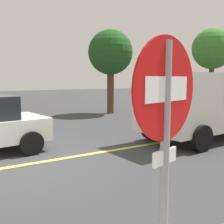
# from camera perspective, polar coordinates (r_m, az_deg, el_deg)

# --- Properties ---
(ground_plane) EXTENTS (80.00, 80.00, 0.00)m
(ground_plane) POSITION_cam_1_polar(r_m,az_deg,el_deg) (6.92, -18.08, -10.46)
(ground_plane) COLOR #38383A
(lane_marking_centre) EXTENTS (28.00, 0.16, 0.01)m
(lane_marking_centre) POSITION_cam_1_polar(r_m,az_deg,el_deg) (8.14, 3.01, -7.45)
(lane_marking_centre) COLOR #E0D14C
(stop_sign) EXTENTS (0.74, 0.20, 2.34)m
(stop_sign) POSITION_cam_1_polar(r_m,az_deg,el_deg) (2.07, 10.90, -5.36)
(stop_sign) COLOR gray
(stop_sign) RESTS_ON ground_plane
(white_van) EXTENTS (5.29, 2.46, 2.20)m
(white_van) POSITION_cam_1_polar(r_m,az_deg,el_deg) (9.97, 19.74, 2.17)
(white_van) COLOR silver
(white_van) RESTS_ON ground_plane
(tree_left_verge) EXTENTS (2.83, 2.83, 5.50)m
(tree_left_verge) POSITION_cam_1_polar(r_m,az_deg,el_deg) (20.93, 20.03, 12.08)
(tree_left_verge) COLOR #513823
(tree_left_verge) RESTS_ON ground_plane
(tree_centre_verge) EXTENTS (2.55, 2.55, 4.78)m
(tree_centre_verge) POSITION_cam_1_polar(r_m,az_deg,el_deg) (16.09, -0.32, 12.05)
(tree_centre_verge) COLOR #513823
(tree_centre_verge) RESTS_ON ground_plane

